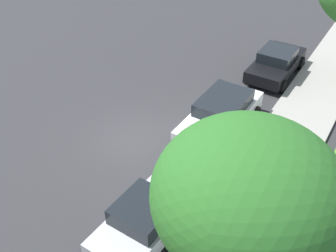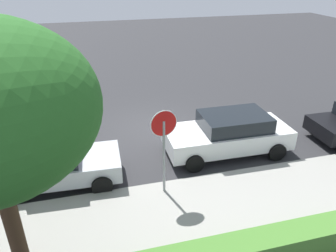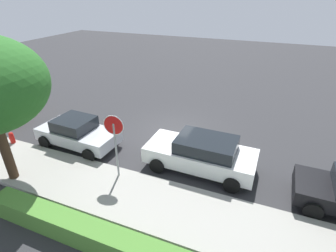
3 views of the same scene
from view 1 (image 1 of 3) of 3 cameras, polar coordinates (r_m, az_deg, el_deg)
ground_plane at (r=17.06m, az=-4.59°, el=-1.83°), size 60.00×60.00×0.00m
sidewalk_curb at (r=15.22m, az=12.28°, el=-8.13°), size 32.00×2.60×0.14m
stop_sign at (r=13.79m, az=9.19°, el=-2.77°), size 0.79×0.13×2.81m
parked_car_white at (r=17.19m, az=7.16°, el=1.56°), size 4.57×2.15×1.51m
parked_car_silver at (r=13.10m, az=-2.94°, el=-12.37°), size 4.00×2.12×1.42m
parked_car_black at (r=21.67m, az=14.45°, el=8.32°), size 4.05×2.02×1.38m
street_tree_far at (r=9.31m, az=10.81°, el=-9.20°), size 4.27×4.27×5.67m
front_yard_hedge at (r=15.01m, az=20.62°, el=-9.25°), size 7.34×0.69×0.75m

